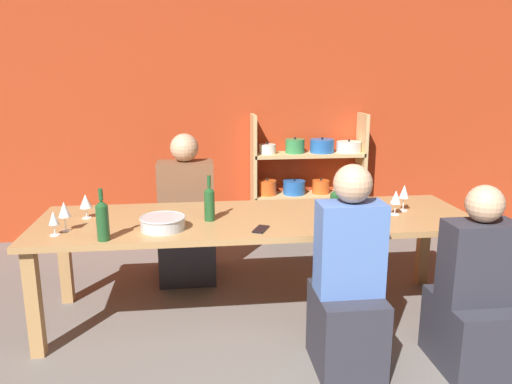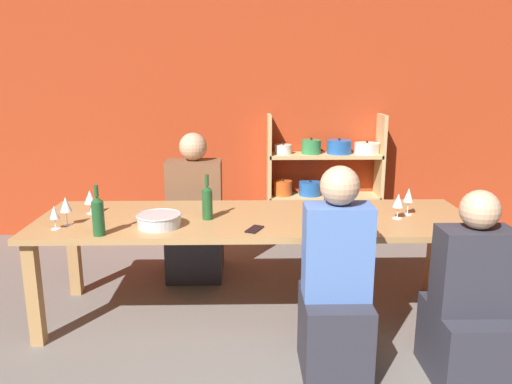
{
  "view_description": "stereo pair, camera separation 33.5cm",
  "coord_description": "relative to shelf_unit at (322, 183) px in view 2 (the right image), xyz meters",
  "views": [
    {
      "loc": [
        -0.4,
        -1.28,
        1.68
      ],
      "look_at": [
        0.0,
        2.06,
        0.87
      ],
      "focal_mm": 35.0,
      "sensor_mm": 36.0,
      "label": 1
    },
    {
      "loc": [
        -0.07,
        -1.31,
        1.68
      ],
      "look_at": [
        0.0,
        2.06,
        0.87
      ],
      "focal_mm": 35.0,
      "sensor_mm": 36.0,
      "label": 2
    }
  ],
  "objects": [
    {
      "name": "wall_back_red",
      "position": [
        -0.71,
        0.2,
        0.76
      ],
      "size": [
        8.8,
        0.06,
        2.7
      ],
      "color": "#B23819",
      "rests_on": "ground_plane"
    },
    {
      "name": "shelf_unit",
      "position": [
        0.0,
        0.0,
        0.0
      ],
      "size": [
        1.16,
        0.3,
        1.28
      ],
      "color": "tan",
      "rests_on": "ground_plane"
    },
    {
      "name": "dining_table",
      "position": [
        -0.71,
        -1.67,
        0.07
      ],
      "size": [
        2.95,
        0.9,
        0.72
      ],
      "color": "#AD7F4C",
      "rests_on": "ground_plane"
    },
    {
      "name": "mixing_bowl",
      "position": [
        -1.33,
        -1.87,
        0.18
      ],
      "size": [
        0.29,
        0.29,
        0.08
      ],
      "color": "#B7BABC",
      "rests_on": "dining_table"
    },
    {
      "name": "wine_bottle_green",
      "position": [
        -1.67,
        -2.04,
        0.27
      ],
      "size": [
        0.07,
        0.07,
        0.31
      ],
      "color": "#1E4C23",
      "rests_on": "dining_table"
    },
    {
      "name": "wine_bottle_dark",
      "position": [
        -0.27,
        -2.04,
        0.28
      ],
      "size": [
        0.07,
        0.07,
        0.35
      ],
      "color": "#1E4C23",
      "rests_on": "dining_table"
    },
    {
      "name": "wine_bottle_amber",
      "position": [
        -1.03,
        -1.71,
        0.26
      ],
      "size": [
        0.07,
        0.07,
        0.31
      ],
      "color": "#1E4C23",
      "rests_on": "dining_table"
    },
    {
      "name": "wine_glass_white_a",
      "position": [
        0.34,
        -1.64,
        0.27
      ],
      "size": [
        0.07,
        0.07,
        0.19
      ],
      "color": "white",
      "rests_on": "dining_table"
    },
    {
      "name": "wine_glass_red_a",
      "position": [
        -1.98,
        -1.91,
        0.24
      ],
      "size": [
        0.06,
        0.06,
        0.15
      ],
      "color": "white",
      "rests_on": "dining_table"
    },
    {
      "name": "wine_glass_empty_a",
      "position": [
        0.24,
        -1.73,
        0.26
      ],
      "size": [
        0.07,
        0.07,
        0.17
      ],
      "color": "white",
      "rests_on": "dining_table"
    },
    {
      "name": "wine_glass_red_b",
      "position": [
        -0.09,
        -1.57,
        0.25
      ],
      "size": [
        0.08,
        0.08,
        0.17
      ],
      "color": "white",
      "rests_on": "dining_table"
    },
    {
      "name": "wine_glass_red_c",
      "position": [
        -1.93,
        -1.83,
        0.27
      ],
      "size": [
        0.08,
        0.08,
        0.19
      ],
      "color": "white",
      "rests_on": "dining_table"
    },
    {
      "name": "wine_glass_empty_b",
      "position": [
        -1.86,
        -1.56,
        0.25
      ],
      "size": [
        0.08,
        0.08,
        0.17
      ],
      "color": "white",
      "rests_on": "dining_table"
    },
    {
      "name": "cell_phone",
      "position": [
        -0.72,
        -1.96,
        0.14
      ],
      "size": [
        0.13,
        0.17,
        0.01
      ],
      "color": "black",
      "rests_on": "dining_table"
    },
    {
      "name": "person_near_a",
      "position": [
        0.45,
        -2.45,
        -0.19
      ],
      "size": [
        0.39,
        0.49,
        1.09
      ],
      "color": "#2D2D38",
      "rests_on": "ground_plane"
    },
    {
      "name": "person_far_a",
      "position": [
        -1.21,
        -0.89,
        -0.15
      ],
      "size": [
        0.45,
        0.57,
        1.21
      ],
      "rotation": [
        0.0,
        0.0,
        3.14
      ],
      "color": "#2D2D38",
      "rests_on": "ground_plane"
    },
    {
      "name": "person_near_b",
      "position": [
        -0.28,
        -2.38,
        -0.13
      ],
      "size": [
        0.37,
        0.46,
        1.21
      ],
      "color": "#2D2D38",
      "rests_on": "ground_plane"
    }
  ]
}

